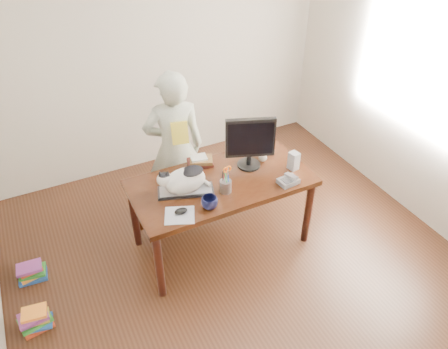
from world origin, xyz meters
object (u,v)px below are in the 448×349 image
coffee_mug (209,203)px  calculator (264,148)px  keyboard (186,191)px  book_pile_b (31,272)px  monitor (250,141)px  baseball (263,158)px  cat (183,180)px  mouse (181,211)px  phone (289,180)px  person (175,148)px  book_stack (200,161)px  book_pile_a (36,320)px  desk (218,189)px  speaker (294,161)px  pen_cup (226,185)px

coffee_mug → calculator: bearing=32.6°
keyboard → book_pile_b: bearing=-176.3°
monitor → baseball: monitor is taller
cat → mouse: (-0.12, -0.24, -0.11)m
monitor → phone: bearing=-42.5°
calculator → person: 0.87m
mouse → coffee_mug: (0.24, -0.04, 0.03)m
book_stack → book_pile_a: bearing=-146.0°
desk → coffee_mug: size_ratio=11.97×
cat → monitor: 0.70m
phone → baseball: phone is taller
baseball → book_pile_b: 2.33m
coffee_mug → desk: bearing=55.6°
desk → book_pile_a: (-1.75, -0.28, -0.51)m
book_pile_a → person: bearing=27.8°
desk → person: person is taller
speaker → person: bearing=128.2°
coffee_mug → phone: size_ratio=0.72×
phone → speaker: speaker is taller
pen_cup → mouse: size_ratio=2.04×
keyboard → person: 0.65m
phone → book_pile_b: 2.43m
coffee_mug → calculator: (0.84, 0.53, -0.03)m
monitor → mouse: bearing=-137.5°
coffee_mug → phone: bearing=-0.7°
book_pile_a → desk: bearing=9.0°
desk → coffee_mug: (-0.25, -0.36, 0.20)m
monitor → coffee_mug: 0.71m
keyboard → book_stack: book_stack is taller
baseball → cat: bearing=-172.7°
desk → cat: bearing=-166.7°
pen_cup → keyboard: bearing=155.3°
speaker → book_pile_b: (-2.39, 0.48, -0.76)m
mouse → phone: 0.99m
monitor → person: 0.79m
desk → monitor: 0.54m
coffee_mug → monitor: bearing=32.3°
mouse → phone: phone is taller
cat → keyboard: bearing=8.4°
pen_cup → calculator: pen_cup is taller
phone → baseball: (-0.03, 0.39, 0.01)m
speaker → monitor: bearing=138.2°
monitor → calculator: bearing=53.7°
coffee_mug → book_stack: 0.62m
monitor → phone: (0.19, -0.37, -0.26)m
pen_cup → person: bearing=101.8°
speaker → baseball: size_ratio=2.22×
cat → person: (0.16, 0.63, -0.10)m
monitor → baseball: size_ratio=6.45×
coffee_mug → speaker: (0.91, 0.16, 0.03)m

